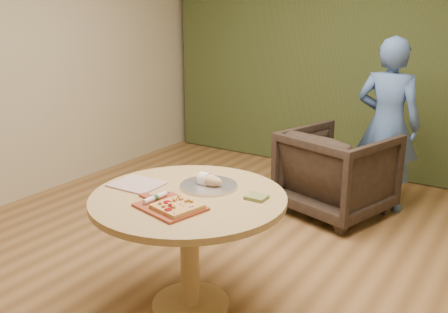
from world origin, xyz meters
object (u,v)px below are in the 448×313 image
armchair (337,168)px  bread_roll (207,180)px  pizza_paddle (169,206)px  flatbread_pizza (177,206)px  cutlery_roll (155,198)px  serving_tray (209,186)px  pedestal_table (189,217)px  person_standing (387,125)px

armchair → bread_roll: bearing=99.6°
pizza_paddle → flatbread_pizza: size_ratio=1.78×
flatbread_pizza → bread_roll: bearing=100.9°
cutlery_roll → serving_tray: (0.11, 0.38, -0.02)m
pedestal_table → bread_roll: bearing=87.3°
serving_tray → cutlery_roll: bearing=-105.9°
serving_tray → person_standing: person_standing is taller
serving_tray → armchair: (0.20, 1.74, -0.33)m
armchair → person_standing: (0.31, 0.38, 0.36)m
pedestal_table → bread_roll: bread_roll is taller
cutlery_roll → armchair: (0.31, 2.11, -0.35)m
bread_roll → flatbread_pizza: bearing=-79.1°
pedestal_table → bread_roll: size_ratio=6.04×
pizza_paddle → bread_roll: 0.40m
cutlery_roll → person_standing: size_ratio=0.13×
flatbread_pizza → armchair: bearing=86.4°
flatbread_pizza → bread_roll: (-0.08, 0.41, 0.02)m
pedestal_table → cutlery_roll: 0.27m
pedestal_table → person_standing: size_ratio=0.74×
person_standing → flatbread_pizza: bearing=79.8°
serving_tray → pizza_paddle: bearing=-89.2°
flatbread_pizza → armchair: 2.17m
flatbread_pizza → person_standing: person_standing is taller
pedestal_table → armchair: size_ratio=1.36×
armchair → cutlery_roll: bearing=98.2°
bread_roll → person_standing: size_ratio=0.12×
serving_tray → bread_roll: 0.04m
pedestal_table → bread_roll: (0.01, 0.19, 0.18)m
pizza_paddle → armchair: armchair is taller
bread_roll → pedestal_table: bearing=-92.7°
cutlery_roll → person_standing: bearing=80.9°
cutlery_roll → armchair: size_ratio=0.23×
person_standing → serving_tray: bearing=76.1°
pedestal_table → flatbread_pizza: size_ratio=4.40×
pizza_paddle → serving_tray: bearing=104.2°
pizza_paddle → cutlery_roll: bearing=-175.0°
pedestal_table → cutlery_roll: cutlery_roll is taller
pizza_paddle → cutlery_roll: 0.12m
pedestal_table → pizza_paddle: 0.26m
pedestal_table → pizza_paddle: size_ratio=2.47×
serving_tray → person_standing: (0.51, 2.11, 0.03)m
bread_roll → armchair: bearing=83.0°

